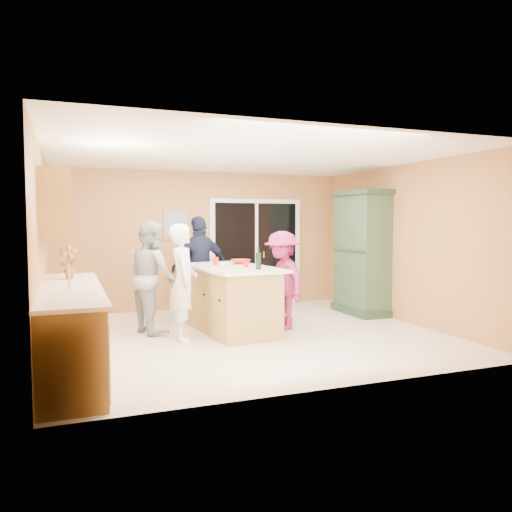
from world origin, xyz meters
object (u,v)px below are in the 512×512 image
object	(u,v)px
woman_grey	(151,276)
woman_navy	(200,268)
kitchen_island	(232,301)
green_hutch	(362,254)
woman_white	(183,282)
woman_magenta	(282,280)

from	to	relation	value
woman_grey	woman_navy	distance (m)	1.20
woman_grey	kitchen_island	bearing A→B (deg)	-126.99
green_hutch	woman_white	size ratio (longest dim) A/B	1.35
kitchen_island	woman_grey	distance (m)	1.26
kitchen_island	green_hutch	distance (m)	2.79
green_hutch	woman_grey	distance (m)	3.80
kitchen_island	green_hutch	bearing A→B (deg)	7.17
green_hutch	woman_navy	size ratio (longest dim) A/B	1.26
kitchen_island	woman_white	distance (m)	0.91
woman_white	woman_grey	bearing A→B (deg)	35.85
woman_navy	kitchen_island	bearing A→B (deg)	88.78
green_hutch	woman_navy	bearing A→B (deg)	168.81
woman_grey	woman_magenta	size ratio (longest dim) A/B	1.11
green_hutch	woman_magenta	xyz separation A→B (m)	(-1.87, -0.69, -0.32)
woman_navy	woman_magenta	xyz separation A→B (m)	(0.97, -1.25, -0.12)
green_hutch	woman_grey	bearing A→B (deg)	-177.25
woman_white	woman_navy	xyz separation A→B (m)	(0.61, 1.41, 0.06)
kitchen_island	woman_navy	distance (m)	1.24
woman_navy	woman_white	bearing A→B (deg)	56.29
kitchen_island	woman_grey	size ratio (longest dim) A/B	1.18
kitchen_island	woman_white	size ratio (longest dim) A/B	1.21
woman_grey	woman_magenta	distance (m)	1.99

